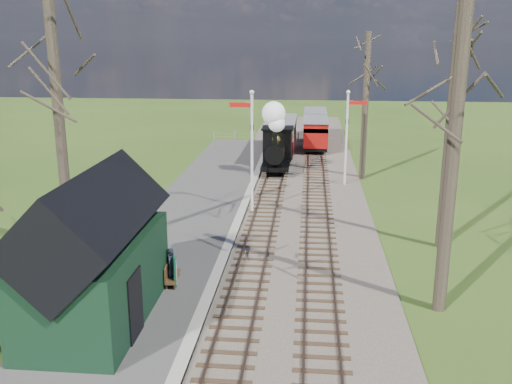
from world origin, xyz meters
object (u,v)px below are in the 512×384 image
at_px(coach, 281,135).
at_px(bench, 170,273).
at_px(station_shed, 95,256).
at_px(person, 172,266).
at_px(red_carriage_b, 315,123).
at_px(locomotive, 276,141).
at_px(semaphore_far, 348,131).
at_px(sign_board, 174,269).
at_px(red_carriage_a, 315,133).
at_px(semaphore_near, 251,143).

distance_m(coach, bench, 24.30).
relative_size(station_shed, person, 4.74).
bearing_deg(bench, coach, 83.57).
relative_size(coach, red_carriage_b, 1.56).
bearing_deg(bench, red_carriage_b, 80.40).
relative_size(locomotive, coach, 0.62).
bearing_deg(locomotive, bench, -98.52).
relative_size(semaphore_far, red_carriage_b, 1.19).
height_order(coach, red_carriage_b, coach).
bearing_deg(bench, sign_board, -21.33).
height_order(semaphore_far, red_carriage_b, semaphore_far).
bearing_deg(sign_board, person, 173.48).
bearing_deg(sign_board, bench, 158.67).
bearing_deg(locomotive, coach, 89.89).
distance_m(station_shed, red_carriage_a, 29.61).
height_order(semaphore_far, coach, semaphore_far).
relative_size(red_carriage_b, sign_board, 4.45).
distance_m(station_shed, sign_board, 3.60).
height_order(red_carriage_b, person, red_carriage_b).
bearing_deg(person, semaphore_near, 5.84).
xyz_separation_m(semaphore_near, person, (-1.85, -9.24, -2.76)).
xyz_separation_m(semaphore_far, red_carriage_b, (-1.77, 16.28, -1.93)).
distance_m(station_shed, coach, 27.29).
height_order(semaphore_far, person, semaphore_far).
bearing_deg(locomotive, station_shed, -101.60).
bearing_deg(semaphore_near, person, -101.34).
height_order(semaphore_far, locomotive, semaphore_far).
bearing_deg(station_shed, bench, 60.76).
bearing_deg(semaphore_near, bench, -101.99).
bearing_deg(person, semaphore_far, -7.48).
distance_m(semaphore_far, person, 16.95).
xyz_separation_m(coach, bench, (-2.72, -24.13, -1.01)).
bearing_deg(semaphore_far, red_carriage_a, 99.35).
bearing_deg(locomotive, red_carriage_a, 71.71).
xyz_separation_m(station_shed, locomotive, (4.29, 20.88, -0.12)).
bearing_deg(sign_board, red_carriage_a, 78.81).
xyz_separation_m(semaphore_near, coach, (0.77, 14.94, -2.05)).
distance_m(coach, sign_board, 24.34).
distance_m(station_shed, bench, 3.65).
bearing_deg(red_carriage_b, red_carriage_a, -90.00).
bearing_deg(semaphore_near, coach, 87.05).
relative_size(station_shed, red_carriage_b, 1.31).
bearing_deg(red_carriage_b, semaphore_near, -98.60).
height_order(station_shed, bench, station_shed).
bearing_deg(sign_board, semaphore_near, 79.11).
xyz_separation_m(station_shed, red_carriage_b, (6.90, 34.28, -0.85)).
height_order(bench, person, person).
relative_size(semaphore_near, red_carriage_a, 1.30).
distance_m(semaphore_far, sign_board, 16.95).
xyz_separation_m(bench, person, (0.10, -0.06, 0.30)).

